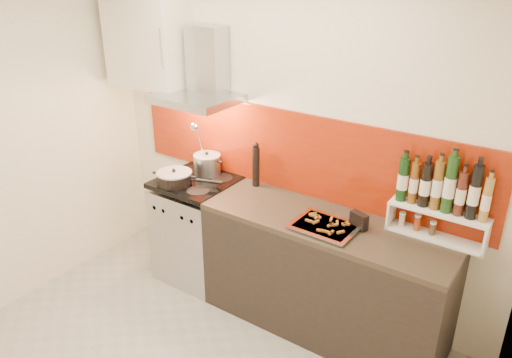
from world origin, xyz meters
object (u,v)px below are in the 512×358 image
Objects in this scene: range_stove at (199,230)px; counter at (324,275)px; pepper_mill at (256,165)px; baking_tray at (325,226)px; saute_pan at (175,178)px; stock_pot at (207,164)px.

counter is at bearing 0.23° from range_stove.
counter is at bearing -15.26° from pepper_mill.
saute_pan is at bearing -177.51° from baking_tray.
saute_pan reaches higher than baking_tray.
pepper_mill is at bearing 159.00° from baking_tray.
counter is at bearing 6.71° from saute_pan.
range_stove is 1.32m from baking_tray.
baking_tray is (0.78, -0.30, -0.16)m from pepper_mill.
saute_pan reaches higher than counter.
counter is 7.90× the size of stock_pot.
range_stove is 4.00× the size of stock_pot.
pepper_mill reaches higher than stock_pot.
stock_pot is 0.52× the size of baking_tray.
range_stove is 2.48× the size of pepper_mill.
stock_pot is 0.62× the size of pepper_mill.
stock_pot is 1.26m from baking_tray.
saute_pan is at bearing -120.65° from range_stove.
stock_pot is at bearing 92.97° from range_stove.
range_stove is 0.55m from saute_pan.
saute_pan is 1.32m from baking_tray.
range_stove is at bearing 175.85° from baking_tray.
pepper_mill is at bearing 6.03° from stock_pot.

